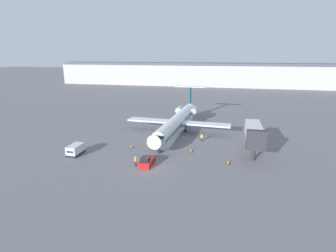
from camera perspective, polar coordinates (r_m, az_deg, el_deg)
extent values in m
plane|color=slate|center=(44.28, -4.45, -9.04)|extent=(600.00, 600.00, 0.00)
cube|color=#B2B2B7|center=(159.38, 8.50, 10.83)|extent=(180.00, 16.00, 12.08)
cube|color=#4C515B|center=(159.01, 8.60, 13.22)|extent=(180.00, 16.80, 1.20)
cylinder|color=silver|center=(61.44, 1.83, 1.08)|extent=(4.35, 27.86, 2.72)
cone|color=silver|center=(47.67, -2.66, -3.20)|extent=(2.84, 2.33, 2.72)
cube|color=black|center=(48.31, -2.33, -2.35)|extent=(2.35, 0.84, 0.44)
cone|color=silver|center=(76.05, 4.71, 3.83)|extent=(2.62, 3.13, 2.45)
cube|color=#0C5999|center=(61.67, 1.82, 0.28)|extent=(3.92, 25.07, 0.20)
cube|color=silver|center=(61.65, 8.38, 0.38)|extent=(11.27, 3.79, 0.36)
cube|color=silver|center=(64.86, -3.80, 1.26)|extent=(11.27, 3.79, 0.36)
cylinder|color=#ADADB7|center=(72.03, 5.76, 3.42)|extent=(1.84, 3.49, 1.64)
cylinder|color=#ADADB7|center=(72.88, 2.51, 3.63)|extent=(1.84, 3.49, 1.64)
cube|color=#0C5999|center=(75.97, 4.87, 6.70)|extent=(0.37, 2.21, 4.84)
cube|color=silver|center=(75.64, 4.91, 8.51)|extent=(8.80, 2.31, 0.20)
cylinder|color=black|center=(50.28, -1.86, -4.88)|extent=(0.24, 0.24, 1.73)
cylinder|color=black|center=(50.51, -1.85, -5.58)|extent=(0.80, 0.80, 0.40)
cylinder|color=black|center=(64.31, 0.72, -0.31)|extent=(0.24, 0.24, 1.73)
cylinder|color=black|center=(64.49, 0.72, -0.88)|extent=(0.80, 0.80, 0.40)
cylinder|color=black|center=(63.50, 3.80, -0.55)|extent=(0.24, 0.24, 1.73)
cylinder|color=black|center=(63.68, 3.79, -1.13)|extent=(0.80, 0.80, 0.40)
cube|color=#B21919|center=(45.04, -4.59, -7.85)|extent=(1.94, 3.97, 1.09)
cube|color=black|center=(43.92, -4.96, -7.21)|extent=(1.36, 1.43, 0.70)
cube|color=black|center=(46.78, -3.89, -7.14)|extent=(1.74, 0.30, 0.65)
cube|color=#232326|center=(52.45, -19.42, -5.66)|extent=(1.95, 3.57, 0.45)
cube|color=silver|center=(52.12, -19.51, -4.67)|extent=(1.95, 3.57, 1.47)
cube|color=navy|center=(50.71, -20.58, -5.33)|extent=(1.36, 0.04, 0.36)
cube|color=#232838|center=(44.97, -7.08, -8.13)|extent=(0.32, 0.20, 0.85)
cube|color=orange|center=(44.67, -7.11, -7.23)|extent=(0.40, 0.24, 0.67)
sphere|color=tan|center=(44.50, -7.13, -6.69)|extent=(0.25, 0.25, 0.25)
cube|color=#232838|center=(57.25, 7.29, -2.94)|extent=(0.32, 0.20, 0.79)
cube|color=yellow|center=(57.03, 7.32, -2.26)|extent=(0.40, 0.24, 0.62)
sphere|color=tan|center=(56.90, 7.33, -1.86)|extent=(0.23, 0.23, 0.23)
cube|color=black|center=(53.46, -7.97, -4.73)|extent=(0.58, 0.58, 0.04)
cone|color=orange|center=(53.33, -7.98, -4.35)|extent=(0.41, 0.41, 0.72)
cube|color=black|center=(51.13, 4.98, -5.59)|extent=(0.68, 0.68, 0.04)
cone|color=orange|center=(51.01, 4.99, -5.23)|extent=(0.49, 0.49, 0.64)
cube|color=black|center=(46.74, 12.95, -8.02)|extent=(0.66, 0.66, 0.04)
cone|color=orange|center=(46.62, 12.98, -7.66)|extent=(0.47, 0.47, 0.59)
cylinder|color=#2D2D33|center=(48.99, 18.12, -5.31)|extent=(0.70, 0.70, 3.20)
cube|color=silver|center=(50.66, 18.14, -1.17)|extent=(2.60, 9.02, 2.60)
cube|color=#2D2D33|center=(45.80, 18.67, -2.95)|extent=(3.20, 1.20, 3.38)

